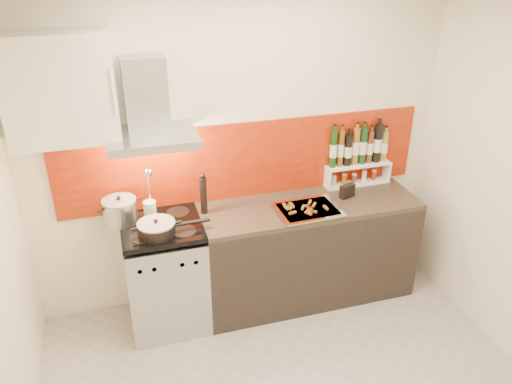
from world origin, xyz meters
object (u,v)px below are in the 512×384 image
object	(u,v)px
counter	(307,250)
pepper_mill	(203,194)
range_stove	(166,275)
stock_pot	(120,211)
saute_pan	(158,228)
baking_tray	(308,210)

from	to	relation	value
counter	pepper_mill	size ratio (longest dim) A/B	5.31
range_stove	stock_pot	bearing A→B (deg)	155.67
stock_pot	pepper_mill	world-z (taller)	pepper_mill
saute_pan	stock_pot	bearing A→B (deg)	132.98
stock_pot	baking_tray	distance (m)	1.44
range_stove	baking_tray	xyz separation A→B (m)	(1.13, -0.11, 0.47)
counter	saute_pan	bearing A→B (deg)	-173.59
stock_pot	range_stove	bearing A→B (deg)	-24.33
range_stove	counter	bearing A→B (deg)	0.23
range_stove	baking_tray	world-z (taller)	baking_tray
pepper_mill	counter	bearing A→B (deg)	-6.41
saute_pan	baking_tray	bearing A→B (deg)	1.14
stock_pot	baking_tray	bearing A→B (deg)	-9.53
range_stove	pepper_mill	distance (m)	0.72
pepper_mill	stock_pot	bearing A→B (deg)	177.61
baking_tray	range_stove	bearing A→B (deg)	174.42
range_stove	saute_pan	bearing A→B (deg)	-105.45
range_stove	pepper_mill	xyz separation A→B (m)	(0.35, 0.10, 0.62)
stock_pot	pepper_mill	bearing A→B (deg)	-2.39
pepper_mill	baking_tray	world-z (taller)	pepper_mill
counter	pepper_mill	bearing A→B (deg)	173.59
saute_pan	pepper_mill	distance (m)	0.46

